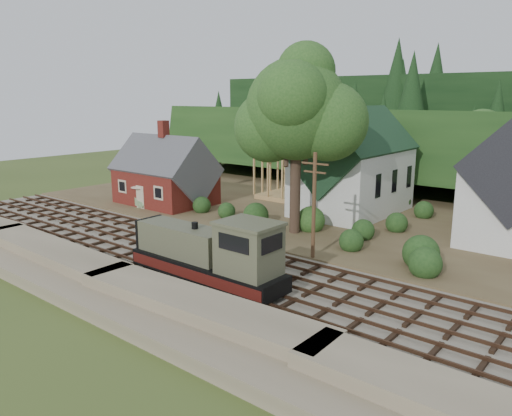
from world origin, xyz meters
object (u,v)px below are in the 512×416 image
Objects in this scene: locomotive at (211,255)px; car_blue at (252,216)px; patio_set at (142,186)px; car_green at (139,201)px.

locomotive is 15.93m from car_blue.
locomotive is at bearing -27.84° from patio_set.
car_green is at bearing 151.52° from car_blue.
car_green is 1.29× the size of patio_set.
car_green is (-13.70, -2.60, 0.02)m from car_blue.
locomotive is at bearing -110.55° from car_green.
car_blue is at bearing -72.77° from car_green.
locomotive is 3.61× the size of car_blue.
car_blue is (-8.04, 13.70, -1.20)m from locomotive.
car_blue is 1.20× the size of patio_set.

